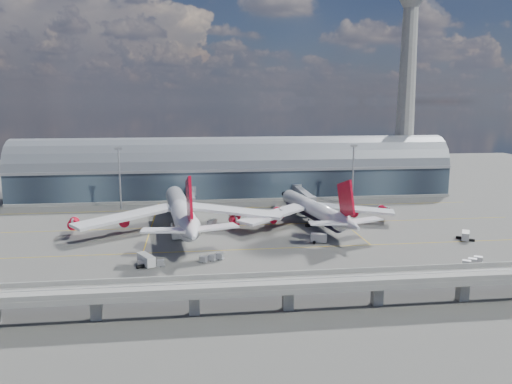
{
  "coord_description": "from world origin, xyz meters",
  "views": [
    {
      "loc": [
        -19.52,
        -154.77,
        44.15
      ],
      "look_at": [
        1.31,
        10.0,
        14.0
      ],
      "focal_mm": 35.0,
      "sensor_mm": 36.0,
      "label": 1
    }
  ],
  "objects": [
    {
      "name": "ground",
      "position": [
        0.0,
        0.0,
        0.0
      ],
      "size": [
        500.0,
        500.0,
        0.0
      ],
      "primitive_type": "plane",
      "color": "#474744",
      "rests_on": "ground"
    },
    {
      "name": "taxi_lines",
      "position": [
        0.0,
        22.11,
        0.01
      ],
      "size": [
        200.0,
        80.12,
        0.01
      ],
      "color": "gold",
      "rests_on": "ground"
    },
    {
      "name": "terminal",
      "position": [
        0.0,
        77.99,
        11.34
      ],
      "size": [
        200.0,
        30.0,
        28.0
      ],
      "color": "#1E2632",
      "rests_on": "ground"
    },
    {
      "name": "control_tower",
      "position": [
        85.0,
        83.0,
        51.64
      ],
      "size": [
        19.0,
        19.0,
        103.0
      ],
      "color": "gray",
      "rests_on": "ground"
    },
    {
      "name": "guideway",
      "position": [
        -0.0,
        -55.0,
        5.29
      ],
      "size": [
        220.0,
        8.5,
        7.2
      ],
      "color": "gray",
      "rests_on": "ground"
    },
    {
      "name": "floodlight_mast_left",
      "position": [
        -50.0,
        55.0,
        13.63
      ],
      "size": [
        3.0,
        0.7,
        25.7
      ],
      "color": "gray",
      "rests_on": "ground"
    },
    {
      "name": "floodlight_mast_right",
      "position": [
        50.0,
        55.0,
        13.63
      ],
      "size": [
        3.0,
        0.7,
        25.7
      ],
      "color": "gray",
      "rests_on": "ground"
    },
    {
      "name": "airliner_left",
      "position": [
        -24.07,
        15.28,
        6.87
      ],
      "size": [
        75.04,
        78.9,
        24.03
      ],
      "rotation": [
        0.0,
        0.0,
        0.11
      ],
      "color": "white",
      "rests_on": "ground"
    },
    {
      "name": "airliner_right",
      "position": [
        23.65,
        17.65,
        5.38
      ],
      "size": [
        62.32,
        65.2,
        20.75
      ],
      "rotation": [
        0.0,
        0.0,
        0.17
      ],
      "color": "white",
      "rests_on": "ground"
    },
    {
      "name": "jet_bridge_left",
      "position": [
        -20.85,
        53.12,
        5.18
      ],
      "size": [
        4.4,
        28.0,
        7.25
      ],
      "color": "gray",
      "rests_on": "ground"
    },
    {
      "name": "jet_bridge_right",
      "position": [
        26.85,
        51.18,
        5.18
      ],
      "size": [
        4.4,
        32.0,
        7.25
      ],
      "color": "gray",
      "rests_on": "ground"
    },
    {
      "name": "service_truck_0",
      "position": [
        -32.93,
        -21.43,
        1.56
      ],
      "size": [
        5.57,
        7.58,
        3.03
      ],
      "rotation": [
        0.0,
        0.0,
        0.49
      ],
      "color": "silver",
      "rests_on": "ground"
    },
    {
      "name": "service_truck_1",
      "position": [
        19.46,
        -5.44,
        1.47
      ],
      "size": [
        5.47,
        3.71,
        2.91
      ],
      "rotation": [
        0.0,
        0.0,
        1.26
      ],
      "color": "silver",
      "rests_on": "ground"
    },
    {
      "name": "service_truck_2",
      "position": [
        -23.36,
        4.27,
        1.38
      ],
      "size": [
        7.57,
        3.3,
        2.66
      ],
      "rotation": [
        0.0,
        0.0,
        1.74
      ],
      "color": "silver",
      "rests_on": "ground"
    },
    {
      "name": "service_truck_3",
      "position": [
        67.29,
        -8.56,
        1.44
      ],
      "size": [
        4.91,
        6.12,
        2.81
      ],
      "rotation": [
        0.0,
        0.0,
        -0.54
      ],
      "color": "silver",
      "rests_on": "ground"
    },
    {
      "name": "service_truck_4",
      "position": [
        -13.42,
        19.24,
        1.29
      ],
      "size": [
        3.69,
        4.85,
        2.55
      ],
      "rotation": [
        0.0,
        0.0,
        -0.44
      ],
      "color": "silver",
      "rests_on": "ground"
    },
    {
      "name": "service_truck_5",
      "position": [
        -31.09,
        46.35,
        1.44
      ],
      "size": [
        6.06,
        5.11,
        2.81
      ],
      "rotation": [
        0.0,
        0.0,
        0.97
      ],
      "color": "silver",
      "rests_on": "ground"
    },
    {
      "name": "cargo_train_0",
      "position": [
        -31.55,
        -22.5,
        0.88
      ],
      "size": [
        7.59,
        1.98,
        1.68
      ],
      "rotation": [
        0.0,
        0.0,
        1.62
      ],
      "color": "gray",
      "rests_on": "ground"
    },
    {
      "name": "cargo_train_1",
      "position": [
        -15.04,
        -19.71,
        0.87
      ],
      "size": [
        7.43,
        4.47,
        1.66
      ],
      "rotation": [
        0.0,
        0.0,
        1.15
      ],
      "color": "gray",
      "rests_on": "ground"
    },
    {
      "name": "cargo_train_2",
      "position": [
        55.63,
        -32.56,
        0.98
      ],
      "size": [
        8.17,
        5.59,
        1.87
      ],
      "rotation": [
        0.0,
        0.0,
        1.07
      ],
      "color": "gray",
      "rests_on": "ground"
    }
  ]
}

